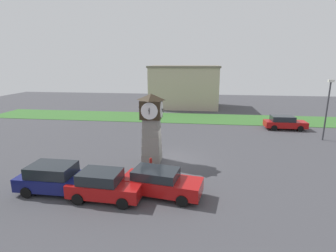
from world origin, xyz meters
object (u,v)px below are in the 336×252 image
bollard_far_row (144,173)px  bollard_end_row (151,164)px  clock_tower (152,126)px  car_far_lot (284,123)px  bollard_mid_row (133,179)px  car_navy_sedan (57,178)px  car_near_tower (105,185)px  street_lamp_near_road (327,106)px  bollard_near_tower (123,191)px  car_by_building (160,182)px

bollard_far_row → bollard_end_row: size_ratio=0.96×
clock_tower → car_far_lot: clock_tower is taller
clock_tower → bollard_mid_row: (-0.33, -4.43, -2.19)m
clock_tower → bollard_far_row: (0.10, -3.33, -2.27)m
clock_tower → bollard_far_row: bearing=-88.2°
bollard_far_row → car_navy_sedan: car_navy_sedan is taller
car_far_lot → car_near_tower: bearing=-129.8°
bollard_end_row → street_lamp_near_road: street_lamp_near_road is taller
clock_tower → street_lamp_near_road: street_lamp_near_road is taller
bollard_near_tower → car_near_tower: (-0.98, -0.07, 0.31)m
street_lamp_near_road → clock_tower: bearing=-153.9°
bollard_far_row → bollard_near_tower: bearing=-104.5°
car_near_tower → bollard_mid_row: bearing=51.0°
clock_tower → car_navy_sedan: clock_tower is taller
clock_tower → street_lamp_near_road: size_ratio=0.89×
car_far_lot → bollard_end_row: bearing=-133.5°
bollard_mid_row → car_navy_sedan: size_ratio=0.24×
car_navy_sedan → bollard_mid_row: bearing=13.7°
bollard_near_tower → bollard_mid_row: (0.21, 1.39, 0.06)m
car_navy_sedan → street_lamp_near_road: size_ratio=0.79×
bollard_near_tower → bollard_end_row: bearing=78.3°
car_near_tower → street_lamp_near_road: 21.69m
bollard_far_row → car_near_tower: size_ratio=0.23×
clock_tower → street_lamp_near_road: (15.34, 7.51, 0.63)m
bollard_mid_row → car_far_lot: (13.18, 15.79, 0.21)m
bollard_far_row → bollard_end_row: bollard_end_row is taller
bollard_far_row → street_lamp_near_road: size_ratio=0.16×
car_navy_sedan → car_far_lot: 24.20m
bollard_near_tower → street_lamp_near_road: 20.93m
car_near_tower → street_lamp_near_road: bearing=38.5°
car_by_building → street_lamp_near_road: 18.95m
clock_tower → bollard_near_tower: size_ratio=5.23×
bollard_end_row → car_near_tower: car_near_tower is taller
car_near_tower → car_far_lot: (14.37, 17.25, -0.03)m
street_lamp_near_road → bollard_end_row: bearing=-148.0°
bollard_end_row → car_near_tower: bearing=-114.2°
car_navy_sedan → street_lamp_near_road: bearing=33.1°
bollard_far_row → car_far_lot: bearing=49.1°
car_far_lot → street_lamp_near_road: 5.28m
bollard_far_row → car_far_lot: size_ratio=0.21×
bollard_end_row → car_near_tower: (-1.79, -4.00, 0.30)m
bollard_near_tower → bollard_mid_row: size_ratio=0.89×
bollard_near_tower → bollard_far_row: size_ratio=1.03×
clock_tower → bollard_near_tower: bearing=-95.3°
clock_tower → car_far_lot: 17.27m
car_navy_sedan → car_far_lot: car_navy_sedan is taller
bollard_mid_row → car_near_tower: size_ratio=0.27×
bollard_end_row → car_far_lot: car_far_lot is taller
car_near_tower → car_far_lot: car_near_tower is taller
bollard_near_tower → car_near_tower: 1.03m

